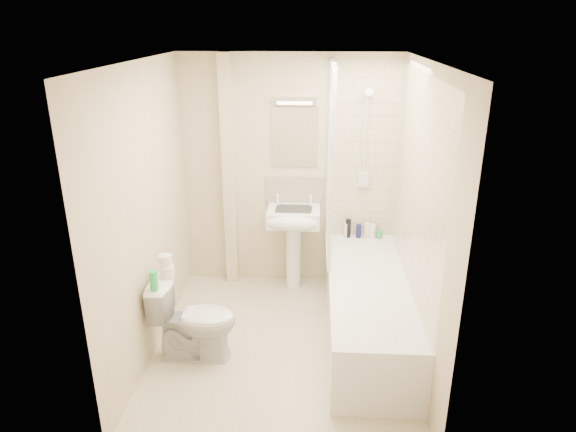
{
  "coord_description": "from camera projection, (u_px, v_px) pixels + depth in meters",
  "views": [
    {
      "loc": [
        0.26,
        -3.81,
        2.68
      ],
      "look_at": [
        0.04,
        0.2,
        1.14
      ],
      "focal_mm": 32.0,
      "sensor_mm": 36.0,
      "label": 1
    }
  ],
  "objects": [
    {
      "name": "bottle_green",
      "position": [
        379.0,
        234.0,
        5.34
      ],
      "size": [
        0.07,
        0.07,
        0.08
      ],
      "primitive_type": "cylinder",
      "color": "green",
      "rests_on": "bathtub"
    },
    {
      "name": "bathtub",
      "position": [
        367.0,
        307.0,
        4.57
      ],
      "size": [
        0.7,
        2.1,
        0.55
      ],
      "color": "white",
      "rests_on": "ground"
    },
    {
      "name": "mirror",
      "position": [
        295.0,
        138.0,
        5.11
      ],
      "size": [
        0.46,
        0.01,
        0.6
      ],
      "primitive_type": "cube",
      "color": "white",
      "rests_on": "wall_back"
    },
    {
      "name": "bottle_blue",
      "position": [
        359.0,
        231.0,
        5.34
      ],
      "size": [
        0.05,
        0.05,
        0.14
      ],
      "primitive_type": "cylinder",
      "color": "navy",
      "rests_on": "bathtub"
    },
    {
      "name": "bottle_cream",
      "position": [
        367.0,
        230.0,
        5.34
      ],
      "size": [
        0.06,
        0.06,
        0.16
      ],
      "primitive_type": "cylinder",
      "color": "beige",
      "rests_on": "bathtub"
    },
    {
      "name": "wall_left",
      "position": [
        146.0,
        215.0,
        4.15
      ],
      "size": [
        0.02,
        2.5,
        2.4
      ],
      "primitive_type": "cube",
      "color": "beige",
      "rests_on": "ground"
    },
    {
      "name": "bottle_black_b",
      "position": [
        348.0,
        228.0,
        5.34
      ],
      "size": [
        0.05,
        0.05,
        0.2
      ],
      "primitive_type": "cylinder",
      "color": "black",
      "rests_on": "bathtub"
    },
    {
      "name": "bottle_white_b",
      "position": [
        372.0,
        231.0,
        5.34
      ],
      "size": [
        0.06,
        0.06,
        0.15
      ],
      "primitive_type": "cylinder",
      "color": "white",
      "rests_on": "bathtub"
    },
    {
      "name": "floor",
      "position": [
        282.0,
        345.0,
        4.52
      ],
      "size": [
        2.5,
        2.5,
        0.0
      ],
      "primitive_type": "plane",
      "color": "beige",
      "rests_on": "ground"
    },
    {
      "name": "pedestal_sink",
      "position": [
        293.0,
        226.0,
        5.21
      ],
      "size": [
        0.53,
        0.49,
        1.02
      ],
      "color": "white",
      "rests_on": "ground"
    },
    {
      "name": "splashback",
      "position": [
        294.0,
        190.0,
        5.31
      ],
      "size": [
        0.6,
        0.02,
        0.3
      ],
      "primitive_type": "cube",
      "color": "beige",
      "rests_on": "wall_back"
    },
    {
      "name": "shower_fixture",
      "position": [
        365.0,
        143.0,
        5.04
      ],
      "size": [
        0.1,
        0.16,
        0.99
      ],
      "color": "white",
      "rests_on": "wall_back"
    },
    {
      "name": "green_bottle",
      "position": [
        154.0,
        280.0,
        3.99
      ],
      "size": [
        0.07,
        0.07,
        0.16
      ],
      "primitive_type": "cylinder",
      "color": "green",
      "rests_on": "toilet"
    },
    {
      "name": "pipe_boxing",
      "position": [
        229.0,
        175.0,
        5.23
      ],
      "size": [
        0.12,
        0.12,
        2.4
      ],
      "primitive_type": "cube",
      "color": "beige",
      "rests_on": "ground"
    },
    {
      "name": "bottle_white_a",
      "position": [
        346.0,
        230.0,
        5.35
      ],
      "size": [
        0.05,
        0.05,
        0.15
      ],
      "primitive_type": "cylinder",
      "color": "white",
      "rests_on": "bathtub"
    },
    {
      "name": "toilet_roll_upper",
      "position": [
        166.0,
        260.0,
        4.19
      ],
      "size": [
        0.11,
        0.11,
        0.09
      ],
      "primitive_type": "cylinder",
      "color": "white",
      "rests_on": "toilet_roll_lower"
    },
    {
      "name": "wall_right",
      "position": [
        421.0,
        221.0,
        4.04
      ],
      "size": [
        0.02,
        2.5,
        2.4
      ],
      "primitive_type": "cube",
      "color": "beige",
      "rests_on": "ground"
    },
    {
      "name": "shower_screen",
      "position": [
        330.0,
        162.0,
        4.73
      ],
      "size": [
        0.04,
        0.92,
        1.8
      ],
      "color": "white",
      "rests_on": "bathtub"
    },
    {
      "name": "ceiling",
      "position": [
        281.0,
        61.0,
        3.66
      ],
      "size": [
        2.2,
        2.5,
        0.02
      ],
      "primitive_type": "cube",
      "color": "white",
      "rests_on": "wall_back"
    },
    {
      "name": "strip_light",
      "position": [
        295.0,
        100.0,
        4.96
      ],
      "size": [
        0.42,
        0.07,
        0.07
      ],
      "primitive_type": "cube",
      "color": "silver",
      "rests_on": "wall_back"
    },
    {
      "name": "tile_back",
      "position": [
        364.0,
        154.0,
        5.13
      ],
      "size": [
        0.7,
        0.01,
        1.75
      ],
      "primitive_type": "cube",
      "color": "beige",
      "rests_on": "wall_back"
    },
    {
      "name": "toilet",
      "position": [
        194.0,
        319.0,
        4.26
      ],
      "size": [
        0.39,
        0.69,
        0.7
      ],
      "primitive_type": "imported",
      "rotation": [
        0.0,
        0.0,
        1.57
      ],
      "color": "white",
      "rests_on": "ground"
    },
    {
      "name": "wall_back",
      "position": [
        290.0,
        174.0,
        5.26
      ],
      "size": [
        2.2,
        0.02,
        2.4
      ],
      "primitive_type": "cube",
      "color": "beige",
      "rests_on": "ground"
    },
    {
      "name": "toilet_roll_lower",
      "position": [
        167.0,
        271.0,
        4.21
      ],
      "size": [
        0.11,
        0.11,
        0.09
      ],
      "primitive_type": "cylinder",
      "color": "white",
      "rests_on": "toilet"
    },
    {
      "name": "tile_right",
      "position": [
        417.0,
        186.0,
        4.14
      ],
      "size": [
        0.01,
        2.1,
        1.75
      ],
      "primitive_type": "cube",
      "color": "beige",
      "rests_on": "wall_right"
    }
  ]
}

